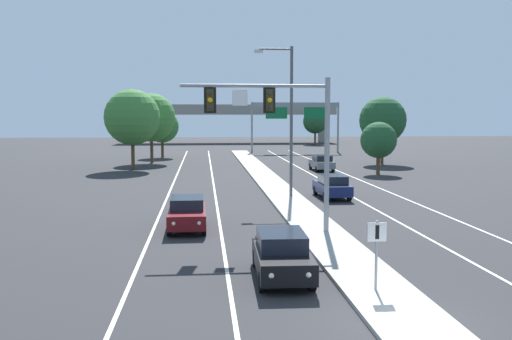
{
  "coord_description": "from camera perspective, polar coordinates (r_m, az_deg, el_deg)",
  "views": [
    {
      "loc": [
        -5.52,
        -14.46,
        5.63
      ],
      "look_at": [
        -3.2,
        10.47,
        3.2
      ],
      "focal_mm": 39.95,
      "sensor_mm": 36.0,
      "label": 1
    }
  ],
  "objects": [
    {
      "name": "ground_plane",
      "position": [
        16.47,
        15.12,
        -14.65
      ],
      "size": [
        260.0,
        260.0,
        0.0
      ],
      "primitive_type": "plane",
      "color": "#28282B"
    },
    {
      "name": "median_island",
      "position": [
        33.39,
        4.28,
        -4.05
      ],
      "size": [
        2.4,
        110.0,
        0.15
      ],
      "primitive_type": "cube",
      "color": "#9E9B93",
      "rests_on": "ground"
    },
    {
      "name": "lane_stripe_oncoming_center",
      "position": [
        39.87,
        -4.09,
        -2.58
      ],
      "size": [
        0.14,
        100.0,
        0.01
      ],
      "primitive_type": "cube",
      "color": "silver",
      "rests_on": "ground"
    },
    {
      "name": "lane_stripe_receding_center",
      "position": [
        41.15,
        9.12,
        -2.38
      ],
      "size": [
        0.14,
        100.0,
        0.01
      ],
      "primitive_type": "cube",
      "color": "silver",
      "rests_on": "ground"
    },
    {
      "name": "edge_stripe_left",
      "position": [
        39.94,
        -8.84,
        -2.62
      ],
      "size": [
        0.14,
        100.0,
        0.01
      ],
      "primitive_type": "cube",
      "color": "silver",
      "rests_on": "ground"
    },
    {
      "name": "edge_stripe_right",
      "position": [
        42.09,
        13.48,
        -2.29
      ],
      "size": [
        0.14,
        100.0,
        0.01
      ],
      "primitive_type": "cube",
      "color": "silver",
      "rests_on": "ground"
    },
    {
      "name": "overhead_signal_mast",
      "position": [
        26.33,
        2.5,
        4.85
      ],
      "size": [
        6.91,
        0.44,
        7.2
      ],
      "color": "gray",
      "rests_on": "median_island"
    },
    {
      "name": "median_sign_post",
      "position": [
        18.29,
        11.99,
        -7.35
      ],
      "size": [
        0.6,
        0.1,
        2.2
      ],
      "color": "gray",
      "rests_on": "median_island"
    },
    {
      "name": "street_lamp_median",
      "position": [
        38.27,
        3.23,
        5.78
      ],
      "size": [
        2.58,
        0.28,
        10.0
      ],
      "color": "#4C4C51",
      "rests_on": "median_island"
    },
    {
      "name": "car_oncoming_black",
      "position": [
        19.92,
        2.6,
        -8.44
      ],
      "size": [
        1.91,
        4.51,
        1.58
      ],
      "color": "black",
      "rests_on": "ground"
    },
    {
      "name": "car_oncoming_darkred",
      "position": [
        28.33,
        -6.91,
        -4.27
      ],
      "size": [
        1.85,
        4.48,
        1.58
      ],
      "color": "#5B0F14",
      "rests_on": "ground"
    },
    {
      "name": "car_receding_navy",
      "position": [
        38.9,
        7.63,
        -1.61
      ],
      "size": [
        1.86,
        4.49,
        1.58
      ],
      "color": "#141E4C",
      "rests_on": "ground"
    },
    {
      "name": "car_receding_grey",
      "position": [
        57.81,
        6.6,
        0.74
      ],
      "size": [
        1.9,
        4.5,
        1.58
      ],
      "color": "slate",
      "rests_on": "ground"
    },
    {
      "name": "highway_sign_gantry",
      "position": [
        85.2,
        3.97,
        5.9
      ],
      "size": [
        13.28,
        0.42,
        7.5
      ],
      "color": "gray",
      "rests_on": "ground"
    },
    {
      "name": "overpass_bridge",
      "position": [
        115.63,
        -2.6,
        5.62
      ],
      "size": [
        42.4,
        6.4,
        7.65
      ],
      "color": "gray",
      "rests_on": "ground"
    },
    {
      "name": "tree_far_right_a",
      "position": [
        55.12,
        12.18,
        2.94
      ],
      "size": [
        3.44,
        3.44,
        4.97
      ],
      "color": "#4C3823",
      "rests_on": "ground"
    },
    {
      "name": "tree_far_left_c",
      "position": [
        67.27,
        -10.45,
        5.17
      ],
      "size": [
        5.6,
        5.6,
        8.11
      ],
      "color": "#4C3823",
      "rests_on": "ground"
    },
    {
      "name": "tree_far_left_a",
      "position": [
        59.58,
        -12.3,
        5.17
      ],
      "size": [
        5.68,
        5.68,
        8.22
      ],
      "color": "#4C3823",
      "rests_on": "ground"
    },
    {
      "name": "tree_far_left_b",
      "position": [
        76.08,
        -9.39,
        4.35
      ],
      "size": [
        4.38,
        4.38,
        6.33
      ],
      "color": "#4C3823",
      "rests_on": "ground"
    },
    {
      "name": "tree_far_right_b",
      "position": [
        66.53,
        12.58,
        4.89
      ],
      "size": [
        5.31,
        5.31,
        7.69
      ],
      "color": "#4C3823",
      "rests_on": "ground"
    },
    {
      "name": "tree_far_right_c",
      "position": [
        108.69,
        5.95,
        4.86
      ],
      "size": [
        4.63,
        4.63,
        6.69
      ],
      "color": "#4C3823",
      "rests_on": "ground"
    }
  ]
}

